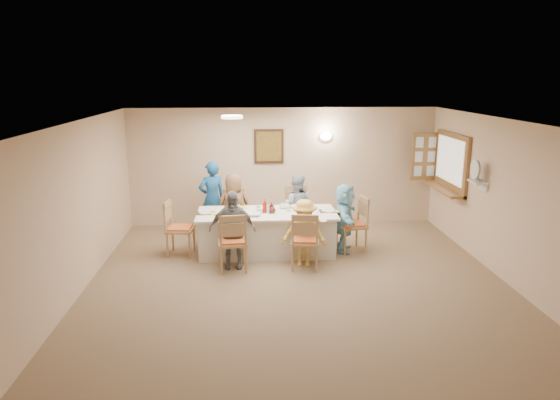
{
  "coord_description": "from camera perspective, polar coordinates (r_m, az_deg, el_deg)",
  "views": [
    {
      "loc": [
        -0.75,
        -6.95,
        3.14
      ],
      "look_at": [
        -0.2,
        1.4,
        1.05
      ],
      "focal_mm": 32.0,
      "sensor_mm": 36.0,
      "label": 1
    }
  ],
  "objects": [
    {
      "name": "teacup_a",
      "position": [
        8.6,
        -6.6,
        -1.87
      ],
      "size": [
        0.12,
        0.12,
        0.08
      ],
      "primitive_type": "imported",
      "rotation": [
        0.0,
        0.0,
        0.08
      ],
      "color": "white",
      "rests_on": "dining_table"
    },
    {
      "name": "plate_br",
      "position": [
        9.39,
        2.03,
        -0.6
      ],
      "size": [
        0.25,
        0.25,
        0.02
      ],
      "primitive_type": "cylinder",
      "color": "white",
      "rests_on": "dining_table"
    },
    {
      "name": "placemat_fr",
      "position": [
        8.58,
        2.59,
        -2.07
      ],
      "size": [
        0.34,
        0.26,
        0.01
      ],
      "primitive_type": "cube",
      "color": "#472B19",
      "rests_on": "dining_table"
    },
    {
      "name": "napkin_bl",
      "position": [
        9.29,
        -4.21,
        -0.79
      ],
      "size": [
        0.14,
        0.14,
        0.01
      ],
      "primitive_type": "cube",
      "color": "yellow",
      "rests_on": "dining_table"
    },
    {
      "name": "caregiver",
      "position": [
        10.08,
        -7.76,
        0.19
      ],
      "size": [
        0.8,
        0.75,
        1.51
      ],
      "primitive_type": "imported",
      "rotation": [
        0.0,
        0.0,
        3.53
      ],
      "color": "#1B5794",
      "rests_on": "ground"
    },
    {
      "name": "bowl_b",
      "position": [
        9.21,
        0.52,
        -0.74
      ],
      "size": [
        0.27,
        0.27,
        0.07
      ],
      "primitive_type": "imported",
      "rotation": [
        0.0,
        0.0,
        0.15
      ],
      "color": "white",
      "rests_on": "dining_table"
    },
    {
      "name": "wall_picture",
      "position": [
        10.52,
        -1.28,
        6.15
      ],
      "size": [
        0.62,
        0.05,
        0.72
      ],
      "color": "#3F2416",
      "rests_on": "room_walls"
    },
    {
      "name": "condiment_malt",
      "position": [
        8.87,
        -0.89,
        -1.01
      ],
      "size": [
        0.14,
        0.14,
        0.16
      ],
      "primitive_type": "imported",
      "rotation": [
        0.0,
        0.0,
        -0.08
      ],
      "color": "#4D1C14",
      "rests_on": "dining_table"
    },
    {
      "name": "plate_fr",
      "position": [
        8.58,
        2.59,
        -2.01
      ],
      "size": [
        0.24,
        0.24,
        0.02
      ],
      "primitive_type": "cylinder",
      "color": "white",
      "rests_on": "dining_table"
    },
    {
      "name": "napkin_re",
      "position": [
        9.04,
        6.75,
        -1.29
      ],
      "size": [
        0.14,
        0.14,
        0.01
      ],
      "primitive_type": "cube",
      "color": "yellow",
      "rests_on": "dining_table"
    },
    {
      "name": "fan_shelf",
      "position": [
        9.06,
        21.68,
        1.95
      ],
      "size": [
        0.22,
        0.36,
        0.03
      ],
      "primitive_type": "cube",
      "color": "white",
      "rests_on": "room_walls"
    },
    {
      "name": "napkin_br",
      "position": [
        9.36,
        3.16,
        -0.67
      ],
      "size": [
        0.14,
        0.14,
        0.01
      ],
      "primitive_type": "cube",
      "color": "yellow",
      "rests_on": "dining_table"
    },
    {
      "name": "room_walls",
      "position": [
        7.18,
        2.32,
        0.93
      ],
      "size": [
        7.0,
        7.0,
        7.0
      ],
      "color": "beige",
      "rests_on": "ground"
    },
    {
      "name": "diner_front_left",
      "position": [
        8.32,
        -5.48,
        -3.38
      ],
      "size": [
        0.78,
        0.33,
        1.32
      ],
      "primitive_type": "imported",
      "rotation": [
        0.0,
        0.0,
        -0.0
      ],
      "color": "gray",
      "rests_on": "ground"
    },
    {
      "name": "placemat_le",
      "position": [
        8.97,
        -8.57,
        -1.5
      ],
      "size": [
        0.33,
        0.25,
        0.01
      ],
      "primitive_type": "cube",
      "color": "#472B19",
      "rests_on": "dining_table"
    },
    {
      "name": "chair_front_left",
      "position": [
        8.25,
        -5.48,
        -4.67
      ],
      "size": [
        0.54,
        0.54,
        1.01
      ],
      "primitive_type": null,
      "rotation": [
        0.0,
        0.0,
        3.26
      ],
      "color": "tan",
      "rests_on": "ground"
    },
    {
      "name": "condiment_ketchup",
      "position": [
        8.9,
        -1.74,
        -0.68
      ],
      "size": [
        0.13,
        0.13,
        0.25
      ],
      "primitive_type": "imported",
      "rotation": [
        0.0,
        0.0,
        0.19
      ],
      "color": "#AC1B0E",
      "rests_on": "dining_table"
    },
    {
      "name": "plate_re",
      "position": [
        9.05,
        5.57,
        -1.21
      ],
      "size": [
        0.25,
        0.25,
        0.02
      ],
      "primitive_type": "cylinder",
      "color": "white",
      "rests_on": "dining_table"
    },
    {
      "name": "placemat_br",
      "position": [
        9.39,
        2.03,
        -0.66
      ],
      "size": [
        0.37,
        0.28,
        0.01
      ],
      "primitive_type": "cube",
      "color": "#472B19",
      "rests_on": "dining_table"
    },
    {
      "name": "plate_fl",
      "position": [
        8.54,
        -5.45,
        -2.14
      ],
      "size": [
        0.22,
        0.22,
        0.01
      ],
      "primitive_type": "cylinder",
      "color": "white",
      "rests_on": "dining_table"
    },
    {
      "name": "placemat_re",
      "position": [
        9.05,
        5.57,
        -1.27
      ],
      "size": [
        0.34,
        0.25,
        0.01
      ],
      "primitive_type": "cube",
      "color": "#472B19",
      "rests_on": "dining_table"
    },
    {
      "name": "drinking_glass",
      "position": [
        8.97,
        -2.5,
        -1.0
      ],
      "size": [
        0.07,
        0.07,
        0.1
      ],
      "primitive_type": "cylinder",
      "color": "silver",
      "rests_on": "dining_table"
    },
    {
      "name": "dining_table",
      "position": [
        9.05,
        -1.52,
        -3.74
      ],
      "size": [
        2.49,
        1.05,
        0.76
      ],
      "primitive_type": "cube",
      "color": "white",
      "rests_on": "ground"
    },
    {
      "name": "diner_back_right",
      "position": [
        9.67,
        1.87,
        -0.88
      ],
      "size": [
        0.76,
        0.65,
        1.31
      ],
      "primitive_type": "imported",
      "rotation": [
        0.0,
        0.0,
        3.02
      ],
      "color": "#99A4B5",
      "rests_on": "ground"
    },
    {
      "name": "condiment_brown",
      "position": [
        8.95,
        -0.97,
        -0.81
      ],
      "size": [
        0.1,
        0.1,
        0.18
      ],
      "primitive_type": "imported",
      "rotation": [
        0.0,
        0.0,
        -0.11
      ],
      "color": "#4D1C14",
      "rests_on": "dining_table"
    },
    {
      "name": "placemat_bl",
      "position": [
        9.35,
        -5.31,
        -0.77
      ],
      "size": [
        0.36,
        0.27,
        0.01
      ],
      "primitive_type": "cube",
      "color": "#472B19",
      "rests_on": "dining_table"
    },
    {
      "name": "shutter_door",
      "position": [
        10.89,
        16.2,
        4.8
      ],
      "size": [
        0.55,
        0.04,
        1.0
      ],
      "primitive_type": "cube",
      "color": "brown",
      "rests_on": "room_walls"
    },
    {
      "name": "napkin_fr",
      "position": [
        8.56,
        3.82,
        -2.09
      ],
      "size": [
        0.15,
        0.15,
        0.01
      ],
      "primitive_type": "cube",
      "color": "yellow",
      "rests_on": "dining_table"
    },
    {
      "name": "chair_back_right",
      "position": [
        9.82,
        1.79,
        -1.49
      ],
      "size": [
        0.55,
        0.55,
        1.03
      ],
      "primitive_type": null,
      "rotation": [
        0.0,
        0.0,
        -0.11
      ],
      "color": "tan",
      "rests_on": "ground"
    },
    {
      "name": "teacup_b",
      "position": [
        9.45,
        0.87,
        -0.28
      ],
      "size": [
        0.11,
        0.11,
        0.09
      ],
      "primitive_type": "imported",
      "rotation": [
        0.0,
        0.0,
        -0.03
      ],
      "color": "white",
      "rests_on": "dining_table"
    },
    {
      "name": "chair_right_end",
      "position": [
        9.2,
        8.18,
        -2.73
      ],
      "size": [
        0.58,
        0.58,
        1.02
      ],
      "primitive_type": null,
      "rotation": [
        0.0,
        0.0,
        -1.36
      ],
      "color": "tan",
      "rests_on": "ground"
    },
    {
      "name": "plate_bl",
      "position": [
        9.35,
        -5.31,
        -0.71
      ],
      "size": [
        0.25,
        0.25,
        0.02
      ],
      "primitive_type": "cylinder",
      "color": "white",
      "rests_on": "dining_table"
    },
    {
      "name": "napkin_le",
      "position": [
        8.91,
        -7.44,
        -1.53
      ],
      "size": [
        0.15,
        0.15,
        0.01
      ],
      "primitive_type": "cube",
      "color": "yellow",
      "rests_on": "dining_table"
    },
    {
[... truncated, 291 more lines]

